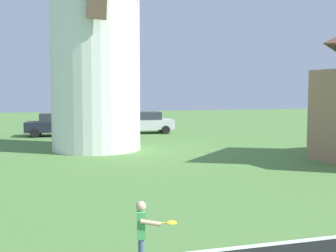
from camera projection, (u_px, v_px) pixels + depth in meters
name	position (u px, v px, depth m)	size (l,w,h in m)	color
windmill	(95.00, 8.00, 21.53)	(8.96, 5.30, 15.25)	white
player_far	(143.00, 230.00, 7.30)	(0.69, 0.59, 1.18)	slate
parked_car_black	(59.00, 124.00, 28.62)	(4.58, 2.28, 1.56)	#1E232D
parked_car_silver	(144.00, 122.00, 30.46)	(4.29, 2.02, 1.56)	silver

